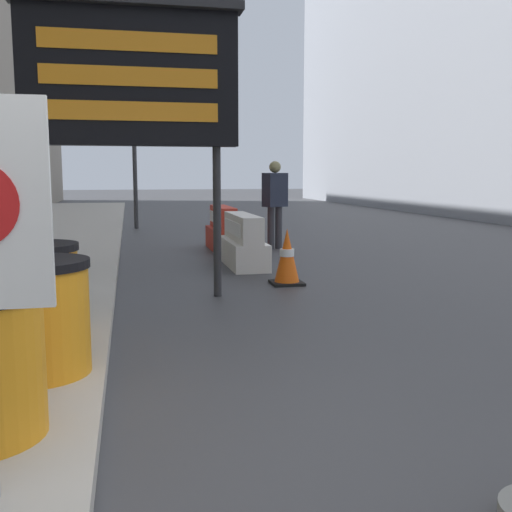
{
  "coord_description": "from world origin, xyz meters",
  "views": [
    {
      "loc": [
        0.2,
        -2.87,
        1.52
      ],
      "look_at": [
        2.21,
        6.6,
        0.2
      ],
      "focal_mm": 42.0,
      "sensor_mm": 36.0,
      "label": 1
    }
  ],
  "objects_px": {
    "traffic_cone_near": "(287,257)",
    "pedestrian_worker": "(275,197)",
    "message_board": "(130,77)",
    "jersey_barrier_white": "(243,243)",
    "traffic_light_near_curb": "(133,114)",
    "barrel_drum_back": "(34,290)",
    "jersey_barrier_red_striped": "(223,231)",
    "barrel_drum_middle": "(36,317)"
  },
  "relations": [
    {
      "from": "traffic_cone_near",
      "to": "pedestrian_worker",
      "type": "height_order",
      "value": "pedestrian_worker"
    },
    {
      "from": "pedestrian_worker",
      "to": "message_board",
      "type": "bearing_deg",
      "value": -147.05
    },
    {
      "from": "jersey_barrier_white",
      "to": "traffic_light_near_curb",
      "type": "distance_m",
      "value": 8.17
    },
    {
      "from": "barrel_drum_back",
      "to": "message_board",
      "type": "relative_size",
      "value": 0.23
    },
    {
      "from": "barrel_drum_back",
      "to": "pedestrian_worker",
      "type": "xyz_separation_m",
      "value": [
        3.74,
        6.62,
        0.52
      ]
    },
    {
      "from": "barrel_drum_back",
      "to": "traffic_cone_near",
      "type": "height_order",
      "value": "barrel_drum_back"
    },
    {
      "from": "jersey_barrier_red_striped",
      "to": "traffic_light_near_curb",
      "type": "height_order",
      "value": "traffic_light_near_curb"
    },
    {
      "from": "barrel_drum_middle",
      "to": "jersey_barrier_white",
      "type": "relative_size",
      "value": 0.45
    },
    {
      "from": "message_board",
      "to": "traffic_light_near_curb",
      "type": "relative_size",
      "value": 0.8
    },
    {
      "from": "jersey_barrier_red_striped",
      "to": "jersey_barrier_white",
      "type": "bearing_deg",
      "value": -90.0
    },
    {
      "from": "traffic_light_near_curb",
      "to": "pedestrian_worker",
      "type": "relative_size",
      "value": 2.47
    },
    {
      "from": "barrel_drum_middle",
      "to": "message_board",
      "type": "relative_size",
      "value": 0.23
    },
    {
      "from": "barrel_drum_back",
      "to": "jersey_barrier_red_striped",
      "type": "height_order",
      "value": "barrel_drum_back"
    },
    {
      "from": "message_board",
      "to": "traffic_cone_near",
      "type": "distance_m",
      "value": 3.13
    },
    {
      "from": "barrel_drum_middle",
      "to": "jersey_barrier_white",
      "type": "bearing_deg",
      "value": 65.4
    },
    {
      "from": "barrel_drum_middle",
      "to": "traffic_cone_near",
      "type": "xyz_separation_m",
      "value": [
        2.79,
        3.65,
        -0.15
      ]
    },
    {
      "from": "jersey_barrier_white",
      "to": "traffic_cone_near",
      "type": "relative_size",
      "value": 2.32
    },
    {
      "from": "traffic_cone_near",
      "to": "traffic_light_near_curb",
      "type": "distance_m",
      "value": 9.93
    },
    {
      "from": "barrel_drum_middle",
      "to": "traffic_cone_near",
      "type": "height_order",
      "value": "barrel_drum_middle"
    },
    {
      "from": "barrel_drum_back",
      "to": "jersey_barrier_white",
      "type": "height_order",
      "value": "barrel_drum_back"
    },
    {
      "from": "barrel_drum_back",
      "to": "jersey_barrier_red_striped",
      "type": "xyz_separation_m",
      "value": [
        2.67,
        6.64,
        -0.15
      ]
    },
    {
      "from": "jersey_barrier_red_striped",
      "to": "traffic_light_near_curb",
      "type": "distance_m",
      "value": 6.24
    },
    {
      "from": "barrel_drum_back",
      "to": "traffic_cone_near",
      "type": "distance_m",
      "value": 3.95
    },
    {
      "from": "barrel_drum_middle",
      "to": "jersey_barrier_white",
      "type": "distance_m",
      "value": 6.04
    },
    {
      "from": "message_board",
      "to": "jersey_barrier_white",
      "type": "relative_size",
      "value": 1.94
    },
    {
      "from": "jersey_barrier_red_striped",
      "to": "pedestrian_worker",
      "type": "relative_size",
      "value": 0.92
    },
    {
      "from": "barrel_drum_middle",
      "to": "traffic_light_near_curb",
      "type": "height_order",
      "value": "traffic_light_near_curb"
    },
    {
      "from": "traffic_cone_near",
      "to": "traffic_light_near_curb",
      "type": "height_order",
      "value": "traffic_light_near_curb"
    },
    {
      "from": "barrel_drum_back",
      "to": "jersey_barrier_white",
      "type": "bearing_deg",
      "value": 59.18
    },
    {
      "from": "barrel_drum_middle",
      "to": "traffic_light_near_curb",
      "type": "relative_size",
      "value": 0.18
    },
    {
      "from": "traffic_light_near_curb",
      "to": "barrel_drum_back",
      "type": "bearing_deg",
      "value": -94.81
    },
    {
      "from": "barrel_drum_middle",
      "to": "jersey_barrier_red_striped",
      "type": "distance_m",
      "value": 8.06
    },
    {
      "from": "jersey_barrier_white",
      "to": "jersey_barrier_red_striped",
      "type": "relative_size",
      "value": 1.1
    },
    {
      "from": "message_board",
      "to": "jersey_barrier_white",
      "type": "height_order",
      "value": "message_board"
    },
    {
      "from": "jersey_barrier_white",
      "to": "pedestrian_worker",
      "type": "bearing_deg",
      "value": 63.39
    },
    {
      "from": "jersey_barrier_white",
      "to": "traffic_cone_near",
      "type": "xyz_separation_m",
      "value": [
        0.28,
        -1.83,
        0.0
      ]
    },
    {
      "from": "jersey_barrier_red_striped",
      "to": "barrel_drum_middle",
      "type": "bearing_deg",
      "value": -108.17
    },
    {
      "from": "message_board",
      "to": "pedestrian_worker",
      "type": "relative_size",
      "value": 1.96
    },
    {
      "from": "barrel_drum_back",
      "to": "traffic_light_near_curb",
      "type": "xyz_separation_m",
      "value": [
        1.01,
        11.96,
        2.65
      ]
    },
    {
      "from": "message_board",
      "to": "traffic_cone_near",
      "type": "relative_size",
      "value": 4.51
    },
    {
      "from": "traffic_cone_near",
      "to": "jersey_barrier_red_striped",
      "type": "bearing_deg",
      "value": 93.93
    },
    {
      "from": "barrel_drum_middle",
      "to": "traffic_cone_near",
      "type": "bearing_deg",
      "value": 52.66
    }
  ]
}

